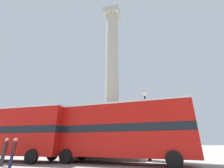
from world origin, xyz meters
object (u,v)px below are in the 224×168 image
(bus_a, at_px, (9,131))
(equestrian_statue, at_px, (61,139))
(pedestrian_near_lamp, at_px, (13,151))
(monument_column, at_px, (112,101))
(pedestrian_by_plinth, at_px, (4,150))
(bus_b, at_px, (119,130))
(street_lamp, at_px, (146,118))

(bus_a, bearing_deg, equestrian_statue, 95.71)
(bus_a, xyz_separation_m, pedestrian_near_lamp, (4.09, -3.18, -1.43))
(monument_column, bearing_deg, pedestrian_near_lamp, -117.68)
(monument_column, distance_m, pedestrian_by_plinth, 10.56)
(equestrian_statue, bearing_deg, bus_b, -11.26)
(street_lamp, height_order, pedestrian_near_lamp, street_lamp)
(equestrian_statue, height_order, pedestrian_by_plinth, equestrian_statue)
(street_lamp, xyz_separation_m, pedestrian_near_lamp, (-8.01, -6.37, -2.65))
(pedestrian_by_plinth, bearing_deg, street_lamp, -126.10)
(bus_b, bearing_deg, monument_column, 114.67)
(pedestrian_by_plinth, bearing_deg, equestrian_statue, -50.66)
(equestrian_statue, xyz_separation_m, pedestrian_near_lamp, (5.12, -13.33, -0.98))
(bus_a, relative_size, street_lamp, 1.78)
(monument_column, xyz_separation_m, pedestrian_by_plinth, (-5.72, -7.35, -4.98))
(monument_column, bearing_deg, bus_a, -149.53)
(bus_b, distance_m, street_lamp, 3.65)
(bus_a, bearing_deg, pedestrian_near_lamp, -37.93)
(bus_b, xyz_separation_m, street_lamp, (2.13, 2.70, 1.22))
(monument_column, height_order, bus_a, monument_column)
(equestrian_statue, bearing_deg, bus_a, -54.21)
(equestrian_statue, height_order, pedestrian_near_lamp, equestrian_statue)
(bus_b, height_order, equestrian_statue, equestrian_statue)
(bus_a, bearing_deg, bus_b, 2.77)
(pedestrian_near_lamp, height_order, pedestrian_by_plinth, pedestrian_by_plinth)
(bus_b, height_order, pedestrian_by_plinth, bus_b)
(bus_b, xyz_separation_m, pedestrian_near_lamp, (-5.88, -3.68, -1.43))
(bus_b, height_order, street_lamp, street_lamp)
(bus_b, relative_size, pedestrian_near_lamp, 6.32)
(bus_b, distance_m, pedestrian_by_plinth, 8.04)
(monument_column, distance_m, equestrian_statue, 11.46)
(bus_a, relative_size, pedestrian_by_plinth, 6.42)
(street_lamp, distance_m, pedestrian_near_lamp, 10.58)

